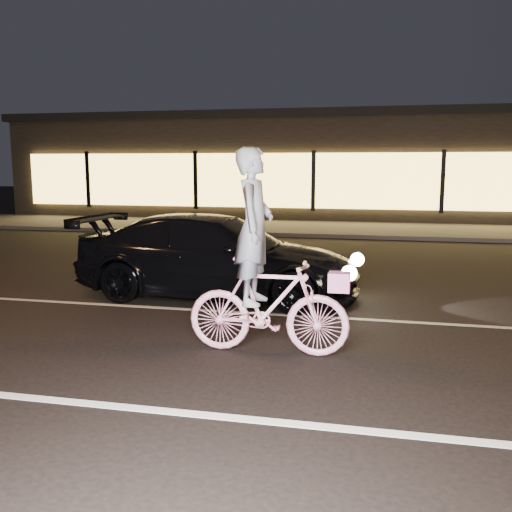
# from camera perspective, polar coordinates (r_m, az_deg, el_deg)

# --- Properties ---
(ground) EXTENTS (90.00, 90.00, 0.00)m
(ground) POSITION_cam_1_polar(r_m,az_deg,el_deg) (6.89, -9.56, -9.55)
(ground) COLOR black
(ground) RESTS_ON ground
(lane_stripe_near) EXTENTS (60.00, 0.12, 0.01)m
(lane_stripe_near) POSITION_cam_1_polar(r_m,az_deg,el_deg) (5.62, -15.47, -14.12)
(lane_stripe_near) COLOR silver
(lane_stripe_near) RESTS_ON ground
(lane_stripe_far) EXTENTS (60.00, 0.10, 0.01)m
(lane_stripe_far) POSITION_cam_1_polar(r_m,az_deg,el_deg) (8.70, -4.60, -5.46)
(lane_stripe_far) COLOR gray
(lane_stripe_far) RESTS_ON ground
(sidewalk) EXTENTS (30.00, 4.00, 0.12)m
(sidewalk) POSITION_cam_1_polar(r_m,az_deg,el_deg) (19.32, 5.04, 2.78)
(sidewalk) COLOR #383533
(sidewalk) RESTS_ON ground
(storefront) EXTENTS (25.40, 8.42, 4.20)m
(storefront) POSITION_cam_1_polar(r_m,az_deg,el_deg) (25.13, 6.92, 8.99)
(storefront) COLOR black
(storefront) RESTS_ON ground
(cyclist) EXTENTS (1.90, 0.65, 2.39)m
(cyclist) POSITION_cam_1_polar(r_m,az_deg,el_deg) (6.58, 0.83, -2.64)
(cyclist) COLOR #EC3577
(cyclist) RESTS_ON ground
(sedan) EXTENTS (4.79, 2.13, 1.37)m
(sedan) POSITION_cam_1_polar(r_m,az_deg,el_deg) (9.48, -3.91, -0.03)
(sedan) COLOR black
(sedan) RESTS_ON ground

